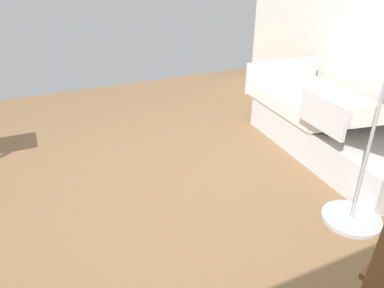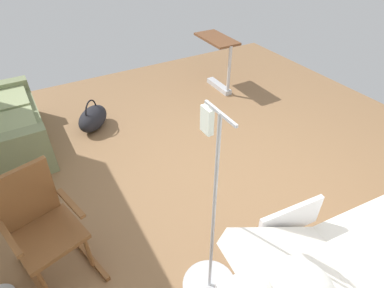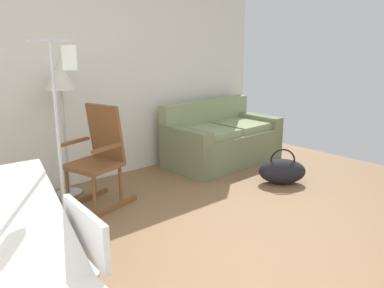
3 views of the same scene
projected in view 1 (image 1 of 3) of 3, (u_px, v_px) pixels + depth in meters
ground_plane at (166, 203)px, 2.97m from camera, size 6.46×6.46×0.00m
hospital_bed at (339, 126)px, 3.59m from camera, size 1.13×2.14×1.05m
iv_pole at (357, 193)px, 2.65m from camera, size 0.44×0.44×1.69m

